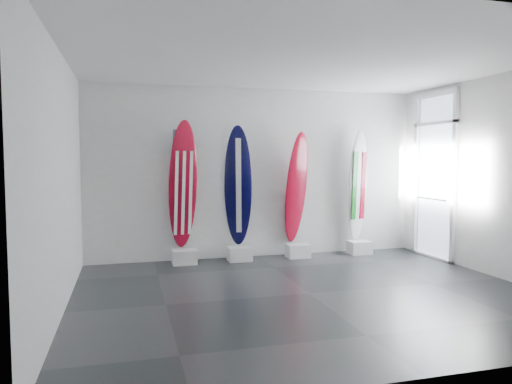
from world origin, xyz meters
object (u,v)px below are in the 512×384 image
object	(u,v)px
surfboard_navy	(238,186)
surfboard_italy	(358,186)
surfboard_usa	(183,185)
surfboard_swiss	(296,188)

from	to	relation	value
surfboard_navy	surfboard_italy	world-z (taller)	surfboard_navy
surfboard_usa	surfboard_italy	world-z (taller)	surfboard_usa
surfboard_swiss	surfboard_italy	world-z (taller)	surfboard_italy
surfboard_navy	surfboard_swiss	distance (m)	1.07
surfboard_usa	surfboard_italy	size ratio (longest dim) A/B	1.06
surfboard_navy	surfboard_italy	size ratio (longest dim) A/B	1.03
surfboard_usa	surfboard_swiss	distance (m)	2.02
surfboard_usa	surfboard_swiss	xyz separation A→B (m)	(2.02, 0.00, -0.08)
surfboard_usa	surfboard_navy	bearing A→B (deg)	-8.84
surfboard_swiss	surfboard_usa	bearing A→B (deg)	161.30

